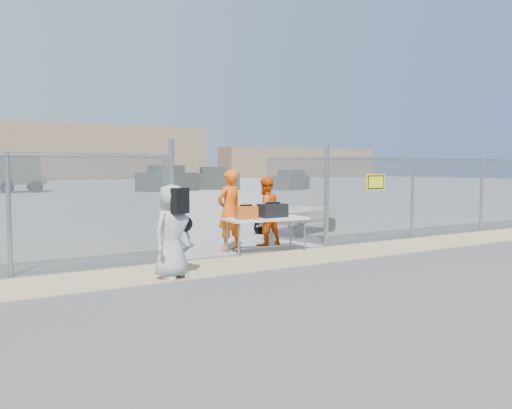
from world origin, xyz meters
TOP-DOWN VIEW (x-y plane):
  - ground at (0.00, 0.00)m, footprint 160.00×160.00m
  - tarmac_inside at (0.00, 42.00)m, footprint 160.00×80.00m
  - dirt_strip at (0.00, 1.00)m, footprint 44.00×1.60m
  - distant_hills at (5.00, 78.00)m, footprint 140.00×6.00m
  - chain_link_fence at (0.00, 2.00)m, footprint 40.00×0.20m
  - folding_table at (0.24, 1.94)m, footprint 1.92×0.89m
  - orange_bag at (-0.31, 1.91)m, footprint 0.50×0.38m
  - black_duffel at (0.41, 1.95)m, footprint 0.67×0.43m
  - security_worker_left at (-0.40, 2.53)m, footprint 0.78×0.62m
  - security_worker_right at (0.72, 2.79)m, footprint 0.88×0.72m
  - visitor at (-2.57, 0.47)m, footprint 0.94×0.79m
  - utility_trailer at (2.76, 4.38)m, footprint 3.52×2.69m
  - military_truck at (-3.03, 35.73)m, footprint 6.06×2.29m
  - parked_vehicle_near at (8.84, 31.86)m, footprint 4.82×2.52m
  - parked_vehicle_mid at (13.63, 32.76)m, footprint 4.75×3.14m
  - parked_vehicle_far at (19.37, 28.88)m, footprint 4.20×3.31m

SIDE VIEW (x-z plane):
  - ground at x=0.00m, z-range 0.00..0.00m
  - tarmac_inside at x=0.00m, z-range 0.00..0.01m
  - dirt_strip at x=0.00m, z-range 0.00..0.01m
  - utility_trailer at x=2.76m, z-range 0.00..0.76m
  - folding_table at x=0.24m, z-range 0.00..0.80m
  - visitor at x=-2.57m, z-range 0.00..1.64m
  - security_worker_right at x=0.72m, z-range 0.00..1.70m
  - parked_vehicle_far at x=19.37m, z-range 0.00..1.73m
  - orange_bag at x=-0.31m, z-range 0.80..1.08m
  - security_worker_left at x=-0.40m, z-range 0.00..1.88m
  - black_duffel at x=0.41m, z-range 0.80..1.10m
  - parked_vehicle_mid at x=13.63m, z-range 0.00..1.98m
  - parked_vehicle_near at x=8.84m, z-range 0.00..2.10m
  - chain_link_fence at x=0.00m, z-range 0.00..2.20m
  - military_truck at x=-3.03m, z-range 0.00..2.88m
  - distant_hills at x=5.00m, z-range 0.00..9.00m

